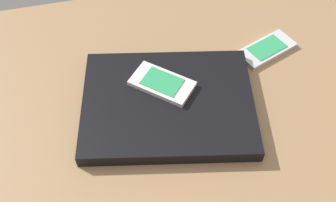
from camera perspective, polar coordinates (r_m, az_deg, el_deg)
desk_surface at (r=73.65cm, az=1.57°, el=-4.57°), size 120.00×80.00×3.00cm
laptop_closed at (r=74.13cm, az=0.00°, el=-0.35°), size 34.43×29.04×2.52cm
cell_phone_on_laptop at (r=74.83cm, az=-0.82°, el=2.44°), size 12.26×11.89×1.06cm
cell_phone_on_desk at (r=86.71cm, az=13.38°, el=6.95°), size 13.02×9.29×1.01cm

